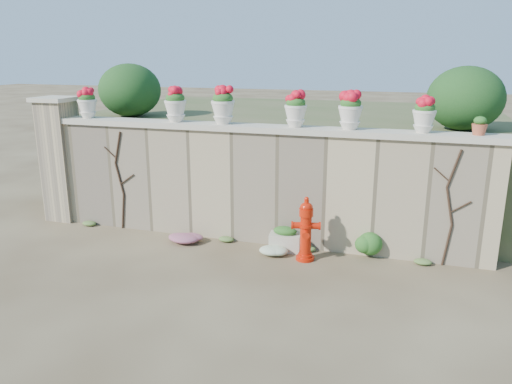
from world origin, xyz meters
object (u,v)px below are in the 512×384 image
(urn_pot_0, at_px, (87,103))
(terracotta_pot, at_px, (479,127))
(planter_box, at_px, (285,239))
(fire_hydrant, at_px, (306,229))

(urn_pot_0, xyz_separation_m, terracotta_pot, (6.95, 0.00, -0.15))
(planter_box, relative_size, terracotta_pot, 2.03)
(fire_hydrant, distance_m, urn_pot_0, 4.86)
(fire_hydrant, bearing_deg, urn_pot_0, 159.19)
(fire_hydrant, distance_m, terracotta_pot, 3.09)
(planter_box, xyz_separation_m, urn_pot_0, (-4.03, 0.38, 2.18))
(urn_pot_0, height_order, terracotta_pot, urn_pot_0)
(fire_hydrant, height_order, planter_box, fire_hydrant)
(fire_hydrant, height_order, urn_pot_0, urn_pot_0)
(planter_box, height_order, terracotta_pot, terracotta_pot)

